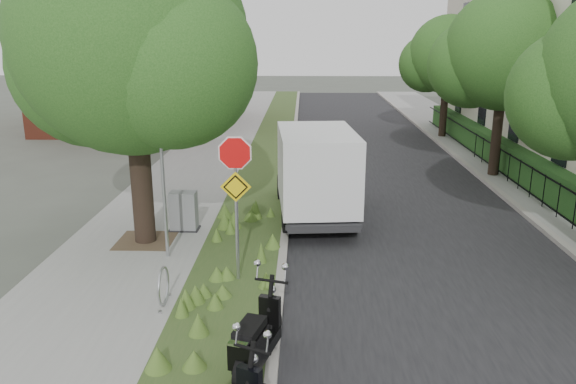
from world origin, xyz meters
The scene contains 19 objects.
ground centered at (0.00, 0.00, 0.00)m, with size 120.00×120.00×0.00m, color #4C5147.
sidewalk_near centered at (-4.25, 10.00, 0.06)m, with size 3.50×60.00×0.12m, color gray.
verge centered at (-1.50, 10.00, 0.06)m, with size 2.00×60.00×0.12m, color #334F22.
kerb_near centered at (-0.50, 10.00, 0.07)m, with size 0.20×60.00×0.13m, color #9E9991.
road centered at (3.00, 10.00, 0.01)m, with size 7.00×60.00×0.01m, color black.
kerb_far centered at (6.50, 10.00, 0.07)m, with size 0.20×60.00×0.13m, color #9E9991.
footpath_far centered at (8.20, 10.00, 0.06)m, with size 3.20×60.00×0.12m, color gray.
street_tree_main centered at (-4.08, 2.86, 4.80)m, with size 6.21×5.54×7.66m.
bare_post centered at (-3.20, 1.80, 2.12)m, with size 0.08×0.08×4.00m.
bike_hoop centered at (-2.70, -0.60, 0.50)m, with size 0.06×0.78×0.77m.
sign_assembly centered at (-1.40, 0.58, 2.33)m, with size 0.94×0.08×3.22m.
fence_far centered at (7.20, 10.00, 0.67)m, with size 0.04×24.00×1.00m.
hedge_far centered at (7.90, 10.00, 0.67)m, with size 1.00×24.00×1.10m, color #1C4719.
brick_building centered at (-9.50, 22.00, 4.21)m, with size 9.40×10.40×8.30m.
far_tree_b centered at (6.94, 10.05, 4.37)m, with size 4.83×4.31×6.56m.
far_tree_c centered at (6.94, 18.04, 3.95)m, with size 4.37×3.89×5.93m.
scooter_near centered at (-0.76, -2.80, 0.56)m, with size 0.74×1.88×0.91m.
box_truck centered at (0.30, 5.14, 1.46)m, with size 2.35×5.10×2.24m.
utility_cabinet centered at (-3.19, 3.67, 0.62)m, with size 0.79×0.54×1.04m.
Camera 1 is at (-0.02, -10.40, 5.20)m, focal length 35.00 mm.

